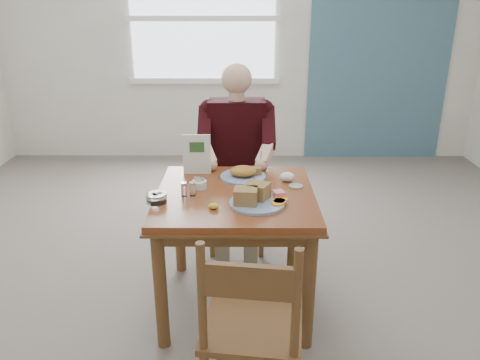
{
  "coord_description": "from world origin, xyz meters",
  "views": [
    {
      "loc": [
        0.04,
        -2.48,
        1.77
      ],
      "look_at": [
        0.03,
        0.0,
        0.83
      ],
      "focal_mm": 35.0,
      "sensor_mm": 36.0,
      "label": 1
    }
  ],
  "objects_px": {
    "chair_near": "(252,329)",
    "diner": "(237,147)",
    "chair_far": "(237,185)",
    "table": "(235,210)",
    "far_plate": "(244,173)",
    "near_plate": "(255,197)"
  },
  "relations": [
    {
      "from": "chair_near",
      "to": "table",
      "type": "bearing_deg",
      "value": 95.35
    },
    {
      "from": "diner",
      "to": "near_plate",
      "type": "bearing_deg",
      "value": -82.73
    },
    {
      "from": "chair_near",
      "to": "diner",
      "type": "xyz_separation_m",
      "value": [
        -0.08,
        1.57,
        0.33
      ]
    },
    {
      "from": "table",
      "to": "far_plate",
      "type": "distance_m",
      "value": 0.28
    },
    {
      "from": "diner",
      "to": "far_plate",
      "type": "xyz_separation_m",
      "value": [
        0.05,
        -0.47,
        -0.03
      ]
    },
    {
      "from": "table",
      "to": "diner",
      "type": "xyz_separation_m",
      "value": [
        0.0,
        0.71,
        0.17
      ]
    },
    {
      "from": "table",
      "to": "diner",
      "type": "relative_size",
      "value": 0.66
    },
    {
      "from": "chair_near",
      "to": "near_plate",
      "type": "distance_m",
      "value": 0.76
    },
    {
      "from": "chair_far",
      "to": "diner",
      "type": "bearing_deg",
      "value": -89.99
    },
    {
      "from": "table",
      "to": "far_plate",
      "type": "xyz_separation_m",
      "value": [
        0.05,
        0.24,
        0.14
      ]
    },
    {
      "from": "table",
      "to": "chair_near",
      "type": "distance_m",
      "value": 0.88
    },
    {
      "from": "far_plate",
      "to": "chair_near",
      "type": "bearing_deg",
      "value": -88.44
    },
    {
      "from": "chair_far",
      "to": "chair_near",
      "type": "bearing_deg",
      "value": -87.22
    },
    {
      "from": "chair_far",
      "to": "diner",
      "type": "xyz_separation_m",
      "value": [
        0.0,
        -0.09,
        0.33
      ]
    },
    {
      "from": "diner",
      "to": "chair_far",
      "type": "bearing_deg",
      "value": 90.01
    },
    {
      "from": "chair_far",
      "to": "diner",
      "type": "height_order",
      "value": "diner"
    },
    {
      "from": "near_plate",
      "to": "diner",
      "type": "bearing_deg",
      "value": 97.27
    },
    {
      "from": "diner",
      "to": "near_plate",
      "type": "distance_m",
      "value": 0.87
    },
    {
      "from": "chair_near",
      "to": "diner",
      "type": "distance_m",
      "value": 1.6
    },
    {
      "from": "chair_far",
      "to": "far_plate",
      "type": "distance_m",
      "value": 0.64
    },
    {
      "from": "far_plate",
      "to": "table",
      "type": "bearing_deg",
      "value": -102.0
    },
    {
      "from": "chair_far",
      "to": "chair_near",
      "type": "xyz_separation_m",
      "value": [
        0.08,
        -1.65,
        0.0
      ]
    }
  ]
}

